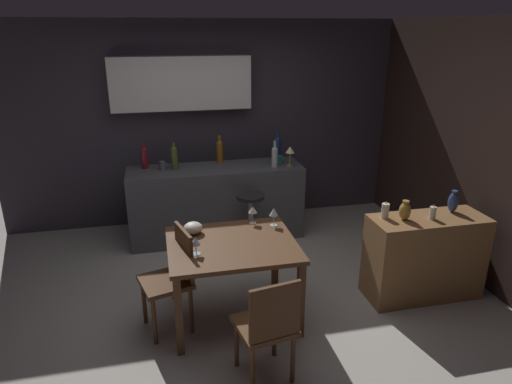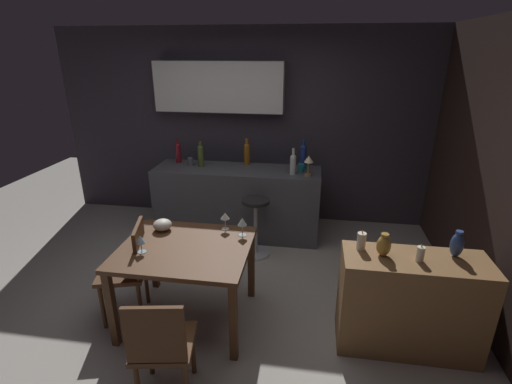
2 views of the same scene
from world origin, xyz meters
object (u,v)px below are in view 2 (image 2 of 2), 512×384
(wine_bottle_amber, at_px, (247,152))
(pillar_candle_tall, at_px, (361,241))
(chair_near_window, at_px, (129,267))
(wine_glass_right, at_px, (225,216))
(wine_glass_left, at_px, (242,222))
(dining_table, at_px, (186,256))
(wine_glass_center, at_px, (141,240))
(fruit_bowl, at_px, (162,225))
(bar_stool, at_px, (256,226))
(cup_slate, at_px, (191,162))
(vase_brass, at_px, (384,245))
(wine_bottle_cobalt, at_px, (303,155))
(wine_bottle_ruby, at_px, (178,152))
(cup_teal, at_px, (301,168))
(pillar_candle_short, at_px, (420,254))
(wine_bottle_clear, at_px, (293,163))
(counter_lamp, at_px, (309,161))
(vase_ceramic_blue, at_px, (457,245))
(wine_bottle_olive, at_px, (201,155))
(chair_by_doorway, at_px, (162,345))
(sideboard_cabinet, at_px, (409,303))

(wine_bottle_amber, distance_m, pillar_candle_tall, 2.29)
(chair_near_window, xyz_separation_m, wine_glass_right, (0.79, 0.41, 0.37))
(wine_glass_left, bearing_deg, dining_table, -148.19)
(wine_glass_right, xyz_separation_m, wine_glass_center, (-0.59, -0.52, -0.02))
(wine_glass_center, bearing_deg, fruit_bowl, 87.97)
(bar_stool, bearing_deg, chair_near_window, -127.10)
(cup_slate, height_order, vase_brass, vase_brass)
(fruit_bowl, bearing_deg, wine_glass_center, -92.03)
(wine_bottle_cobalt, relative_size, wine_bottle_ruby, 1.16)
(cup_teal, xyz_separation_m, pillar_candle_short, (0.97, -1.82, -0.07))
(wine_bottle_clear, bearing_deg, dining_table, -116.49)
(bar_stool, bearing_deg, wine_glass_right, -100.41)
(wine_glass_left, distance_m, pillar_candle_tall, 1.03)
(bar_stool, height_order, fruit_bowl, fruit_bowl)
(wine_bottle_ruby, distance_m, wine_bottle_amber, 0.91)
(counter_lamp, relative_size, pillar_candle_tall, 1.49)
(wine_bottle_cobalt, bearing_deg, pillar_candle_short, -64.24)
(vase_ceramic_blue, bearing_deg, fruit_bowl, 174.68)
(bar_stool, relative_size, wine_bottle_olive, 2.23)
(bar_stool, relative_size, wine_bottle_amber, 2.09)
(wine_bottle_ruby, distance_m, wine_bottle_clear, 1.55)
(vase_brass, bearing_deg, vase_ceramic_blue, 7.46)
(bar_stool, distance_m, fruit_bowl, 1.26)
(chair_by_doorway, xyz_separation_m, pillar_candle_short, (1.76, 0.77, 0.40))
(wine_bottle_cobalt, xyz_separation_m, vase_ceramic_blue, (1.24, -1.86, -0.15))
(wine_glass_center, xyz_separation_m, pillar_candle_short, (2.19, 0.07, 0.03))
(cup_teal, xyz_separation_m, counter_lamp, (0.09, -0.15, 0.13))
(chair_near_window, height_order, chair_by_doorway, chair_near_window)
(cup_slate, relative_size, counter_lamp, 0.43)
(pillar_candle_short, distance_m, vase_brass, 0.27)
(bar_stool, bearing_deg, wine_bottle_ruby, 149.19)
(dining_table, distance_m, wine_glass_left, 0.57)
(dining_table, xyz_separation_m, sideboard_cabinet, (1.86, -0.05, -0.24))
(wine_bottle_ruby, relative_size, pillar_candle_short, 2.15)
(bar_stool, relative_size, counter_lamp, 2.88)
(sideboard_cabinet, relative_size, wine_bottle_amber, 3.22)
(cup_slate, relative_size, vase_ceramic_blue, 0.50)
(chair_near_window, height_order, vase_brass, vase_brass)
(dining_table, bearing_deg, wine_bottle_amber, 84.48)
(wine_bottle_cobalt, distance_m, pillar_candle_short, 2.20)
(fruit_bowl, bearing_deg, wine_bottle_ruby, 104.38)
(wine_bottle_olive, bearing_deg, wine_glass_left, -61.16)
(vase_ceramic_blue, bearing_deg, dining_table, -178.93)
(chair_near_window, distance_m, wine_bottle_cobalt, 2.47)
(counter_lamp, bearing_deg, vase_brass, -69.15)
(sideboard_cabinet, bearing_deg, vase_ceramic_blue, 16.44)
(wine_glass_left, relative_size, wine_bottle_amber, 0.51)
(wine_glass_right, bearing_deg, wine_bottle_cobalt, 66.94)
(bar_stool, xyz_separation_m, cup_teal, (0.48, 0.53, 0.57))
(chair_by_doorway, relative_size, cup_teal, 7.66)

